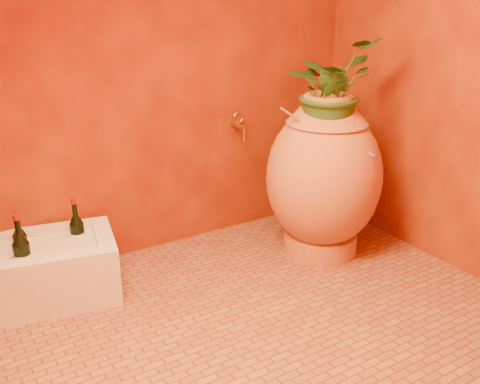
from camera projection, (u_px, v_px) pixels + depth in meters
floor at (262, 316)px, 2.68m from camera, size 2.50×2.50×0.00m
wall_back at (167, 42)px, 3.03m from camera, size 2.50×0.02×2.50m
wall_right at (460, 46)px, 2.85m from camera, size 0.02×2.00×2.50m
amphora at (324, 177)px, 3.18m from camera, size 0.89×0.89×0.98m
stone_basin at (49, 270)px, 2.80m from camera, size 0.77×0.60×0.32m
wine_bottle_a at (23, 257)px, 2.63m from camera, size 0.09×0.09×0.35m
wine_bottle_b at (78, 235)px, 2.88m from camera, size 0.08×0.08×0.33m
wine_bottle_c at (21, 247)px, 2.77m from camera, size 0.08×0.08×0.31m
wall_tap at (239, 125)px, 3.35m from camera, size 0.08×0.16×0.18m
plant_main at (330, 89)px, 2.97m from camera, size 0.60×0.56×0.56m
plant_side at (328, 100)px, 2.93m from camera, size 0.25×0.27×0.38m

